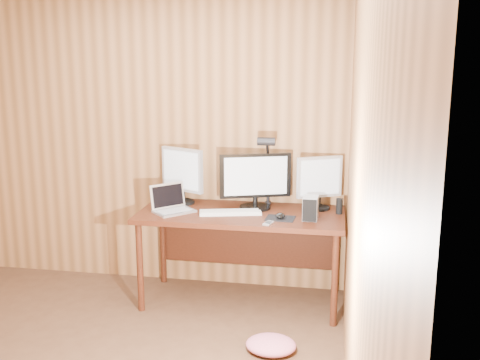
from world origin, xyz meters
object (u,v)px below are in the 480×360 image
(monitor_center, at_px, (255,180))
(monitor_left, at_px, (182,174))
(phone, at_px, (268,223))
(keyboard, at_px, (230,212))
(monitor_right, at_px, (319,181))
(desk_lamp, at_px, (267,161))
(laptop, at_px, (171,205))
(speaker, at_px, (339,206))
(desk, at_px, (243,225))
(hard_drive, at_px, (310,208))
(mouse, at_px, (280,216))

(monitor_center, distance_m, monitor_left, 0.62)
(phone, bearing_deg, keyboard, 162.39)
(monitor_right, xyz_separation_m, desk_lamp, (-0.42, 0.00, 0.15))
(laptop, distance_m, phone, 0.82)
(speaker, relative_size, desk_lamp, 0.20)
(phone, distance_m, speaker, 0.63)
(monitor_right, bearing_deg, desk, 165.22)
(keyboard, bearing_deg, hard_drive, -17.90)
(monitor_right, bearing_deg, speaker, -61.77)
(monitor_center, xyz_separation_m, hard_drive, (0.45, -0.23, -0.15))
(monitor_left, height_order, mouse, monitor_left)
(desk, bearing_deg, monitor_center, 34.53)
(hard_drive, bearing_deg, speaker, 44.11)
(mouse, xyz_separation_m, phone, (-0.07, -0.15, -0.02))
(laptop, relative_size, keyboard, 0.75)
(desk, distance_m, desk_lamp, 0.55)
(monitor_center, height_order, keyboard, monitor_center)
(monitor_center, distance_m, desk_lamp, 0.18)
(monitor_center, bearing_deg, monitor_right, -11.31)
(phone, bearing_deg, laptop, -178.20)
(speaker, bearing_deg, mouse, -154.03)
(monitor_center, xyz_separation_m, monitor_right, (0.50, 0.07, -0.00))
(monitor_center, bearing_deg, monitor_left, 155.66)
(monitor_center, xyz_separation_m, laptop, (-0.64, -0.20, -0.18))
(mouse, bearing_deg, phone, -116.30)
(hard_drive, relative_size, desk_lamp, 0.28)
(desk, relative_size, hard_drive, 9.23)
(monitor_left, height_order, keyboard, monitor_left)
(keyboard, bearing_deg, laptop, 167.70)
(desk, bearing_deg, laptop, -166.36)
(desk, bearing_deg, mouse, -30.94)
(monitor_left, relative_size, speaker, 3.81)
(keyboard, bearing_deg, mouse, -23.44)
(monitor_center, bearing_deg, phone, -87.82)
(desk_lamp, bearing_deg, monitor_left, 166.63)
(monitor_center, bearing_deg, keyboard, -151.04)
(monitor_left, bearing_deg, monitor_center, 20.36)
(speaker, bearing_deg, hard_drive, -138.19)
(laptop, relative_size, phone, 3.30)
(desk, height_order, speaker, speaker)
(desk, bearing_deg, phone, -54.07)
(monitor_right, distance_m, keyboard, 0.75)
(phone, bearing_deg, monitor_right, 70.84)
(monitor_center, relative_size, phone, 4.92)
(desk, xyz_separation_m, laptop, (-0.55, -0.13, 0.17))
(desk, height_order, monitor_left, monitor_left)
(hard_drive, distance_m, speaker, 0.29)
(monitor_right, xyz_separation_m, speaker, (0.16, -0.11, -0.17))
(monitor_left, height_order, phone, monitor_left)
(mouse, distance_m, speaker, 0.49)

